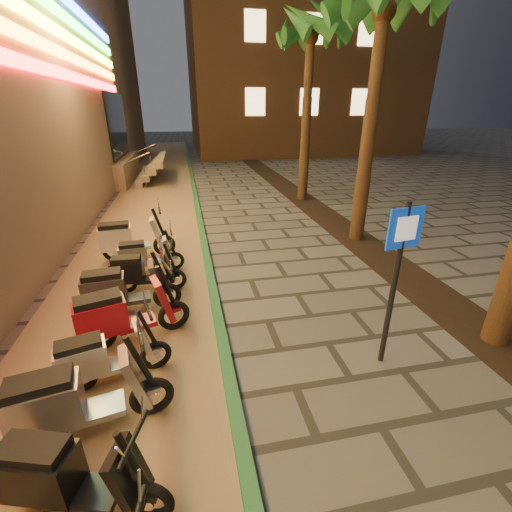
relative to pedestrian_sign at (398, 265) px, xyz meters
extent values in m
cube|color=#8C7251|center=(-4.07, 8.06, -1.63)|extent=(3.40, 60.00, 0.01)
cube|color=#246234|center=(-2.37, 8.06, -1.59)|extent=(0.18, 60.00, 0.10)
cube|color=black|center=(2.13, 3.06, -1.63)|extent=(1.20, 40.00, 0.02)
cube|color=black|center=(-5.92, 16.06, 1.16)|extent=(0.08, 5.00, 3.00)
cube|color=gray|center=(-7.97, 16.06, -1.04)|extent=(5.00, 6.00, 1.20)
cube|color=gray|center=(-4.97, 16.06, -1.49)|extent=(0.35, 5.00, 0.30)
cube|color=gray|center=(-4.62, 16.06, -1.19)|extent=(0.35, 5.00, 0.30)
cube|color=gray|center=(-4.27, 16.06, -0.89)|extent=(0.35, 5.00, 0.30)
cube|color=gray|center=(-3.92, 16.06, -0.59)|extent=(0.35, 5.00, 0.30)
cylinder|color=silver|center=(-5.37, 14.06, -0.39)|extent=(2.09, 0.06, 0.81)
cylinder|color=silver|center=(-5.37, 18.06, -0.39)|extent=(2.09, 0.06, 0.81)
cube|color=#FFD48C|center=(2.53, 22.03, 2.36)|extent=(1.40, 0.06, 1.80)
cube|color=#FFD48C|center=(6.53, 22.03, 2.36)|extent=(1.40, 0.06, 1.80)
cube|color=#FFD48C|center=(10.53, 22.03, 2.36)|extent=(1.40, 0.06, 1.80)
cube|color=#FFD48C|center=(2.53, 22.03, 6.86)|extent=(1.40, 0.06, 1.80)
cube|color=#FFD48C|center=(6.53, 22.03, 6.86)|extent=(1.40, 0.06, 1.80)
cube|color=#FFD48C|center=(10.53, 22.03, 6.86)|extent=(1.40, 0.06, 1.80)
cylinder|color=#472D19|center=(2.13, 5.06, 1.21)|extent=(0.40, 0.40, 5.70)
sphere|color=#472D19|center=(2.13, 5.06, 4.06)|extent=(0.56, 0.56, 0.56)
cylinder|color=#472D19|center=(2.13, 10.06, 1.34)|extent=(0.40, 0.40, 5.95)
sphere|color=#472D19|center=(2.13, 10.06, 4.31)|extent=(0.56, 0.56, 0.56)
cone|color=#21551A|center=(3.02, 10.06, 4.77)|extent=(0.60, 1.93, 1.52)
cone|color=#21551A|center=(2.81, 10.63, 4.77)|extent=(1.70, 1.86, 1.52)
cone|color=#21551A|center=(2.28, 10.94, 4.77)|extent=(2.00, 0.93, 1.52)
cone|color=#21551A|center=(1.69, 10.83, 4.77)|extent=(1.97, 1.48, 1.52)
cone|color=#21551A|center=(1.30, 10.37, 4.77)|extent=(1.22, 2.02, 1.52)
cone|color=#21551A|center=(1.30, 9.76, 4.77)|extent=(1.22, 2.02, 1.52)
cone|color=#21551A|center=(1.69, 9.29, 4.77)|extent=(1.97, 1.48, 1.52)
cone|color=#21551A|center=(2.28, 9.19, 4.77)|extent=(2.00, 0.93, 1.52)
cone|color=#21551A|center=(2.81, 9.49, 4.77)|extent=(1.70, 1.86, 1.52)
cylinder|color=black|center=(0.00, 0.01, -0.37)|extent=(0.08, 0.08, 2.53)
cube|color=#0D3AB2|center=(0.00, -0.01, 0.54)|extent=(0.55, 0.12, 0.56)
cube|color=white|center=(0.01, -0.03, 0.54)|extent=(0.32, 0.07, 0.32)
torus|color=black|center=(-4.37, -1.26, -1.38)|extent=(0.51, 0.24, 0.50)
cylinder|color=silver|center=(-4.37, -1.26, -1.38)|extent=(0.16, 0.13, 0.14)
torus|color=black|center=(-3.34, -1.58, -1.38)|extent=(0.51, 0.24, 0.50)
cylinder|color=silver|center=(-3.34, -1.58, -1.38)|extent=(0.16, 0.13, 0.14)
cube|color=black|center=(-3.86, -1.42, -1.35)|extent=(0.60, 0.47, 0.08)
cube|color=black|center=(-4.29, -1.29, -1.10)|extent=(0.75, 0.55, 0.48)
cube|color=black|center=(-4.29, -1.29, -0.82)|extent=(0.66, 0.47, 0.12)
cube|color=black|center=(-3.46, -1.54, -1.06)|extent=(0.36, 0.45, 0.68)
cylinder|color=black|center=(-3.40, -1.56, -0.86)|extent=(0.27, 0.14, 0.71)
cylinder|color=black|center=(-3.35, -1.58, -0.55)|extent=(0.21, 0.55, 0.04)
cube|color=black|center=(-3.34, -1.58, -1.27)|extent=(0.24, 0.19, 0.06)
torus|color=black|center=(-4.56, -0.55, -1.36)|extent=(0.57, 0.21, 0.56)
cylinder|color=silver|center=(-4.56, -0.55, -1.36)|extent=(0.17, 0.13, 0.15)
torus|color=black|center=(-3.39, -0.31, -1.36)|extent=(0.57, 0.21, 0.56)
cylinder|color=silver|center=(-3.39, -0.31, -1.36)|extent=(0.17, 0.13, 0.15)
cube|color=#94939A|center=(-3.99, -0.43, -1.32)|extent=(0.65, 0.47, 0.09)
cube|color=#94939A|center=(-4.48, -0.53, -1.05)|extent=(0.81, 0.54, 0.53)
cube|color=black|center=(-4.48, -0.53, -0.74)|extent=(0.72, 0.46, 0.13)
cube|color=#94939A|center=(-3.53, -0.34, -0.99)|extent=(0.36, 0.47, 0.75)
cylinder|color=black|center=(-3.46, -0.33, -0.78)|extent=(0.30, 0.13, 0.79)
cylinder|color=black|center=(-3.41, -0.32, -0.44)|extent=(0.17, 0.62, 0.05)
cube|color=#94939A|center=(-3.39, -0.31, -1.23)|extent=(0.26, 0.19, 0.06)
torus|color=black|center=(-4.38, 0.27, -1.40)|extent=(0.48, 0.21, 0.47)
cylinder|color=silver|center=(-4.38, 0.27, -1.40)|extent=(0.15, 0.12, 0.13)
torus|color=black|center=(-3.40, 0.54, -1.40)|extent=(0.48, 0.21, 0.47)
cylinder|color=silver|center=(-3.40, 0.54, -1.40)|extent=(0.15, 0.12, 0.13)
cube|color=silver|center=(-3.89, 0.40, -1.36)|extent=(0.56, 0.43, 0.07)
cube|color=silver|center=(-4.31, 0.29, -1.14)|extent=(0.70, 0.50, 0.45)
cube|color=black|center=(-4.31, 0.29, -0.87)|extent=(0.62, 0.43, 0.11)
cube|color=silver|center=(-3.52, 0.50, -1.09)|extent=(0.33, 0.41, 0.64)
cylinder|color=black|center=(-3.46, 0.52, -0.91)|extent=(0.26, 0.13, 0.67)
cylinder|color=black|center=(-3.41, 0.53, -0.62)|extent=(0.18, 0.52, 0.04)
cube|color=silver|center=(-3.40, 0.54, -1.29)|extent=(0.23, 0.18, 0.05)
torus|color=black|center=(-4.30, 1.14, -1.35)|extent=(0.57, 0.27, 0.56)
cylinder|color=silver|center=(-4.30, 1.14, -1.35)|extent=(0.18, 0.15, 0.15)
torus|color=black|center=(-3.14, 1.50, -1.35)|extent=(0.57, 0.27, 0.56)
cylinder|color=silver|center=(-3.14, 1.50, -1.35)|extent=(0.18, 0.15, 0.15)
cube|color=maroon|center=(-3.73, 1.32, -1.31)|extent=(0.68, 0.53, 0.09)
cube|color=maroon|center=(-4.22, 1.17, -1.04)|extent=(0.85, 0.62, 0.54)
cube|color=black|center=(-4.22, 1.17, -0.72)|extent=(0.74, 0.53, 0.13)
cube|color=maroon|center=(-3.29, 1.45, -0.98)|extent=(0.40, 0.50, 0.76)
cylinder|color=black|center=(-3.21, 1.48, -0.77)|extent=(0.31, 0.16, 0.80)
cylinder|color=black|center=(-3.16, 1.49, -0.42)|extent=(0.23, 0.62, 0.05)
cube|color=maroon|center=(-3.14, 1.50, -1.22)|extent=(0.27, 0.21, 0.07)
torus|color=black|center=(-4.44, 2.13, -1.36)|extent=(0.55, 0.16, 0.54)
cylinder|color=silver|center=(-4.44, 2.13, -1.36)|extent=(0.16, 0.12, 0.15)
torus|color=black|center=(-3.28, 2.25, -1.36)|extent=(0.55, 0.16, 0.54)
cylinder|color=silver|center=(-3.28, 2.25, -1.36)|extent=(0.16, 0.12, 0.15)
cube|color=#2A2D2F|center=(-3.87, 2.19, -1.32)|extent=(0.61, 0.41, 0.08)
cube|color=#2A2D2F|center=(-4.36, 2.14, -1.06)|extent=(0.77, 0.47, 0.52)
cube|color=black|center=(-4.36, 2.14, -0.76)|extent=(0.68, 0.40, 0.13)
cube|color=#2A2D2F|center=(-3.42, 2.24, -1.01)|extent=(0.32, 0.44, 0.73)
cylinder|color=black|center=(-3.35, 2.24, -0.80)|extent=(0.29, 0.10, 0.77)
cylinder|color=black|center=(-3.30, 2.25, -0.47)|extent=(0.11, 0.61, 0.05)
cube|color=#2A2D2F|center=(-3.28, 2.25, -1.24)|extent=(0.24, 0.17, 0.06)
torus|color=black|center=(-4.15, 3.04, -1.40)|extent=(0.48, 0.11, 0.47)
cylinder|color=silver|center=(-4.15, 3.04, -1.40)|extent=(0.13, 0.10, 0.13)
torus|color=black|center=(-3.13, 2.99, -1.40)|extent=(0.48, 0.11, 0.47)
cylinder|color=silver|center=(-3.13, 2.99, -1.40)|extent=(0.13, 0.10, 0.13)
cube|color=black|center=(-3.65, 3.01, -1.36)|extent=(0.52, 0.33, 0.07)
cube|color=black|center=(-4.08, 3.03, -1.13)|extent=(0.65, 0.38, 0.46)
cube|color=black|center=(-4.08, 3.03, -0.87)|extent=(0.58, 0.32, 0.11)
cube|color=black|center=(-3.26, 3.00, -1.09)|extent=(0.26, 0.38, 0.64)
cylinder|color=black|center=(-3.19, 2.99, -0.91)|extent=(0.25, 0.08, 0.68)
cylinder|color=black|center=(-3.15, 2.99, -0.61)|extent=(0.07, 0.53, 0.04)
cube|color=black|center=(-3.13, 2.99, -1.29)|extent=(0.21, 0.14, 0.05)
torus|color=black|center=(-4.14, 3.91, -1.41)|extent=(0.46, 0.13, 0.46)
cylinder|color=silver|center=(-4.14, 3.91, -1.41)|extent=(0.13, 0.10, 0.12)
torus|color=black|center=(-3.16, 3.99, -1.41)|extent=(0.46, 0.13, 0.46)
cylinder|color=silver|center=(-3.16, 3.99, -1.41)|extent=(0.13, 0.10, 0.12)
cube|color=#B1B0B8|center=(-3.66, 3.95, -1.37)|extent=(0.51, 0.34, 0.07)
cube|color=#B1B0B8|center=(-4.07, 3.92, -1.15)|extent=(0.64, 0.38, 0.44)
cube|color=black|center=(-4.07, 3.92, -0.90)|extent=(0.57, 0.33, 0.11)
cube|color=#B1B0B8|center=(-3.28, 3.98, -1.11)|extent=(0.26, 0.37, 0.62)
cylinder|color=black|center=(-3.22, 3.99, -0.93)|extent=(0.25, 0.08, 0.65)
cylinder|color=black|center=(-3.18, 3.99, -0.65)|extent=(0.08, 0.51, 0.04)
cube|color=#B1B0B8|center=(-3.16, 3.99, -1.30)|extent=(0.20, 0.14, 0.05)
torus|color=black|center=(-4.67, 4.82, -1.35)|extent=(0.59, 0.17, 0.58)
cylinder|color=silver|center=(-4.67, 4.82, -1.35)|extent=(0.17, 0.13, 0.16)
torus|color=black|center=(-3.43, 4.94, -1.35)|extent=(0.59, 0.17, 0.58)
cylinder|color=silver|center=(-3.43, 4.94, -1.35)|extent=(0.17, 0.13, 0.16)
cube|color=silver|center=(-4.06, 4.88, -1.30)|extent=(0.65, 0.44, 0.09)
cube|color=silver|center=(-4.58, 4.83, -1.02)|extent=(0.82, 0.50, 0.56)
cube|color=black|center=(-4.58, 4.83, -0.70)|extent=(0.72, 0.42, 0.13)
cube|color=silver|center=(-3.58, 4.92, -0.97)|extent=(0.34, 0.47, 0.78)
cylinder|color=black|center=(-3.51, 4.93, -0.75)|extent=(0.31, 0.11, 0.82)
cylinder|color=black|center=(-3.45, 4.93, -0.39)|extent=(0.11, 0.65, 0.05)
cube|color=silver|center=(-3.43, 4.94, -1.21)|extent=(0.26, 0.18, 0.07)
camera|label=1|loc=(-2.76, -3.75, 1.97)|focal=24.00mm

